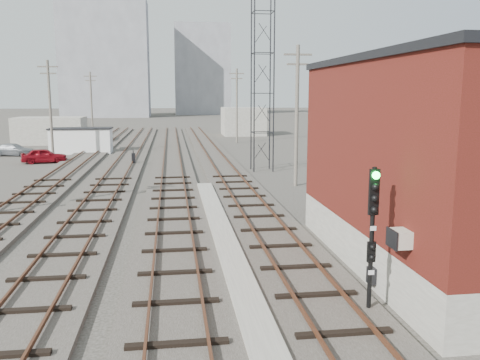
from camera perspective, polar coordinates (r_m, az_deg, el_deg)
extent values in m
plane|color=#282621|center=(64.31, -6.36, 4.26)|extent=(320.00, 320.00, 0.00)
cube|color=#332D28|center=(43.60, -2.36, 1.92)|extent=(3.20, 90.00, 0.20)
cube|color=#4C2816|center=(43.51, -3.31, 2.20)|extent=(0.07, 90.00, 0.12)
cube|color=#4C2816|center=(43.64, -1.43, 2.23)|extent=(0.07, 90.00, 0.12)
cube|color=#332D28|center=(43.41, -7.63, 1.81)|extent=(3.20, 90.00, 0.20)
cube|color=#4C2816|center=(43.39, -8.58, 2.08)|extent=(0.07, 90.00, 0.12)
cube|color=#4C2816|center=(43.39, -6.69, 2.13)|extent=(0.07, 90.00, 0.12)
cube|color=#332D28|center=(43.59, -12.89, 1.68)|extent=(3.20, 90.00, 0.20)
cube|color=#4C2816|center=(43.63, -13.84, 1.95)|extent=(0.07, 90.00, 0.12)
cube|color=#4C2816|center=(43.50, -11.96, 2.00)|extent=(0.07, 90.00, 0.12)
cube|color=#332D28|center=(44.14, -18.07, 1.54)|extent=(3.20, 90.00, 0.20)
cube|color=#4C2816|center=(44.24, -19.00, 1.81)|extent=(0.07, 90.00, 0.12)
cube|color=#4C2816|center=(43.98, -17.17, 1.86)|extent=(0.07, 90.00, 0.12)
cube|color=gray|center=(19.04, -1.25, -8.14)|extent=(0.90, 28.00, 0.26)
cube|color=gray|center=(19.10, 20.99, -6.79)|extent=(6.00, 12.00, 1.50)
cube|color=#5C1715|center=(18.46, 21.64, 3.71)|extent=(6.00, 12.00, 5.50)
cube|color=black|center=(18.42, 22.20, 12.55)|extent=(6.20, 12.20, 0.25)
cube|color=beige|center=(13.85, 17.51, -6.27)|extent=(0.45, 0.62, 0.45)
cube|color=black|center=(16.16, 14.54, -10.35)|extent=(0.20, 0.35, 0.50)
cylinder|color=black|center=(38.81, 1.62, 11.92)|extent=(0.10, 0.10, 15.00)
cylinder|color=black|center=(39.08, 3.84, 11.89)|extent=(0.10, 0.10, 15.00)
cylinder|color=black|center=(40.29, 1.27, 11.84)|extent=(0.10, 0.10, 15.00)
cylinder|color=black|center=(40.55, 3.41, 11.81)|extent=(0.10, 0.10, 15.00)
cylinder|color=#595147|center=(50.25, -20.52, 7.38)|extent=(0.24, 0.24, 9.00)
cube|color=#595147|center=(50.29, -20.78, 11.81)|extent=(1.80, 0.12, 0.12)
cube|color=#595147|center=(50.26, -20.74, 11.13)|extent=(1.40, 0.12, 0.12)
cylinder|color=#595147|center=(74.84, -16.33, 8.13)|extent=(0.24, 0.24, 9.00)
cube|color=#595147|center=(74.86, -16.47, 11.12)|extent=(1.80, 0.12, 0.12)
cube|color=#595147|center=(74.85, -16.45, 10.66)|extent=(1.40, 0.12, 0.12)
cylinder|color=#595147|center=(33.04, 6.39, 7.07)|extent=(0.24, 0.24, 9.00)
cube|color=#595147|center=(33.10, 6.52, 13.83)|extent=(1.80, 0.12, 0.12)
cube|color=#595147|center=(33.06, 6.50, 12.79)|extent=(1.40, 0.12, 0.12)
cylinder|color=#595147|center=(62.55, -0.36, 8.30)|extent=(0.24, 0.24, 9.00)
cube|color=#595147|center=(62.58, -0.37, 11.87)|extent=(1.80, 0.12, 0.12)
cube|color=#595147|center=(62.56, -0.36, 11.32)|extent=(1.40, 0.12, 0.12)
cube|color=gray|center=(140.28, -14.85, 13.01)|extent=(22.00, 14.00, 30.00)
cube|color=gray|center=(154.47, -4.29, 12.21)|extent=(16.00, 12.00, 26.00)
cube|color=gray|center=(65.77, -20.52, 5.23)|extent=(8.00, 5.00, 3.20)
cube|color=gray|center=(74.87, 0.36, 6.60)|extent=(6.00, 6.00, 4.00)
cube|color=gray|center=(14.74, 14.21, -14.22)|extent=(0.40, 0.40, 0.10)
cylinder|color=black|center=(14.07, 14.54, -6.80)|extent=(0.12, 0.12, 4.07)
cube|color=black|center=(13.73, 14.81, -1.32)|extent=(0.26, 0.10, 1.22)
sphere|color=#0CE533|center=(13.58, 15.04, 0.51)|extent=(0.20, 0.20, 0.20)
sphere|color=black|center=(13.63, 14.98, -0.76)|extent=(0.20, 0.20, 0.20)
sphere|color=black|center=(13.68, 14.93, -2.02)|extent=(0.20, 0.20, 0.20)
sphere|color=black|center=(13.75, 14.87, -3.26)|extent=(0.20, 0.20, 0.20)
cube|color=black|center=(14.12, 14.53, -7.81)|extent=(0.22, 0.09, 0.56)
cube|color=white|center=(13.89, 14.73, -5.28)|extent=(0.16, 0.02, 0.12)
cube|color=white|center=(14.25, 14.52, -10.03)|extent=(0.16, 0.02, 0.12)
cube|color=black|center=(43.81, -11.88, 2.37)|extent=(0.34, 0.34, 0.94)
cylinder|color=black|center=(43.74, -11.91, 3.16)|extent=(0.08, 0.08, 0.28)
cube|color=white|center=(54.08, -17.38, 4.20)|extent=(5.95, 2.50, 2.48)
cube|color=black|center=(53.98, -17.45, 5.56)|extent=(6.15, 2.70, 0.12)
imported|color=maroon|center=(47.45, -21.13, 2.57)|extent=(3.99, 2.16, 1.29)
imported|color=#9A9DA1|center=(57.13, -17.67, 3.90)|extent=(4.26, 1.53, 1.40)
imported|color=slate|center=(54.21, -24.07, 3.12)|extent=(4.35, 2.49, 1.19)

